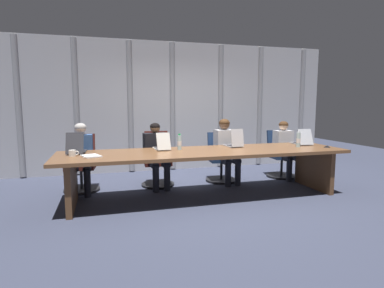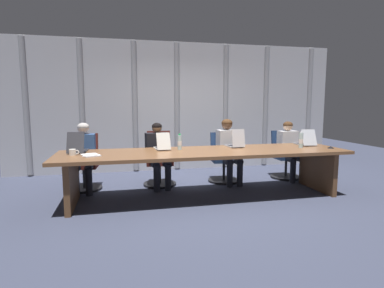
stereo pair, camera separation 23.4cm
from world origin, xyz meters
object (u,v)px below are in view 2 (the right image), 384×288
Objects in this scene: office_chair_center at (223,163)px; office_chair_left_end at (84,168)px; laptop_right_mid at (305,142)px; person_left_end at (84,153)px; person_right_mid at (290,147)px; office_chair_right_mid at (285,160)px; person_left_mid at (158,151)px; conference_mic_left_side at (331,147)px; office_chair_left_mid at (159,165)px; laptop_center at (235,144)px; water_bottle_secondary at (301,140)px; laptop_left_end at (78,148)px; spiral_notepad at (91,155)px; laptop_left_mid at (162,146)px; water_bottle_primary at (180,142)px; coffee_mug_near at (73,152)px; person_center at (229,147)px.

office_chair_left_end is at bearing -85.42° from office_chair_center.
person_left_end is (-3.85, 0.54, -0.14)m from laptop_right_mid.
office_chair_center is 1.36m from person_right_mid.
person_left_mid reaches higher than office_chair_right_mid.
office_chair_left_mid is at bearing 156.61° from conference_mic_left_side.
laptop_center is 1.44× the size of water_bottle_secondary.
person_left_end is 4.15m from conference_mic_left_side.
laptop_left_end is 0.46m from spiral_notepad.
office_chair_center is (0.02, 0.67, -0.46)m from laptop_center.
office_chair_left_mid reaches higher than conference_mic_left_side.
person_left_end reaches higher than office_chair_center.
office_chair_left_end is 3.88m from office_chair_right_mid.
laptop_right_mid is at bearing -94.72° from laptop_left_mid.
person_left_end is at bearing 64.88° from laptop_left_mid.
office_chair_left_mid is at bearing 95.96° from office_chair_left_end.
laptop_right_mid is (1.32, -0.03, -0.00)m from laptop_center.
laptop_left_mid reaches higher than office_chair_left_end.
person_right_mid is at bearing -82.98° from laptop_left_mid.
laptop_left_end is at bearing -85.51° from person_right_mid.
water_bottle_primary is at bearing -70.94° from office_chair_right_mid.
spiral_notepad is (-3.65, -0.36, -0.05)m from laptop_right_mid.
person_left_end is at bearing 11.23° from office_chair_left_end.
person_left_mid is at bearing -64.63° from laptop_left_end.
laptop_left_end is 0.81m from office_chair_left_end.
office_chair_center is (1.28, 0.66, -0.46)m from laptop_left_mid.
laptop_right_mid is 0.50× the size of office_chair_center.
coffee_mug_near is at bearing 179.38° from water_bottle_secondary.
office_chair_left_end is at bearing -102.99° from person_left_mid.
laptop_left_mid is at bearing 0.70° from office_chair_left_mid.
laptop_left_mid is 2.72m from office_chair_right_mid.
laptop_left_mid is 1.62× the size of water_bottle_primary.
office_chair_left_mid is 2.58m from person_right_mid.
laptop_left_mid is at bearing 85.29° from laptop_center.
water_bottle_secondary is at bearing 69.79° from office_chair_left_mid.
spiral_notepad is (-3.67, -0.90, 0.11)m from person_right_mid.
coffee_mug_near is (-0.06, -0.81, 0.13)m from person_left_end.
person_left_mid is at bearing -92.99° from person_right_mid.
office_chair_left_mid is at bearing -96.60° from person_right_mid.
office_chair_left_end reaches higher than office_chair_center.
spiral_notepad is (0.22, -0.40, -0.05)m from laptop_left_end.
office_chair_right_mid is (1.34, 0.67, -0.46)m from laptop_center.
person_center reaches higher than laptop_left_mid.
office_chair_center is 0.82× the size of person_right_mid.
laptop_left_end is at bearing 85.75° from laptop_center.
office_chair_center is 6.72× the size of coffee_mug_near.
person_right_mid is at bearing 11.59° from coffee_mug_near.
laptop_center is at bearing -10.95° from spiral_notepad.
laptop_center is at bearing 65.01° from office_chair_left_mid.
person_left_end is 3.68m from water_bottle_secondary.
person_left_end reaches higher than water_bottle_secondary.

